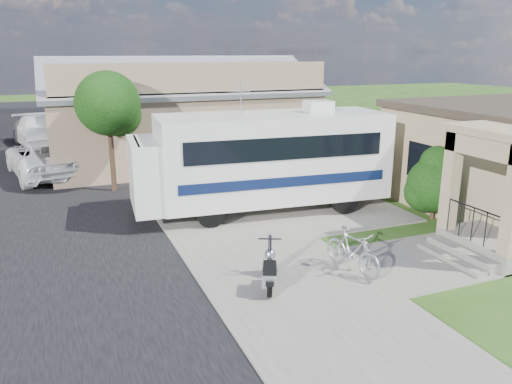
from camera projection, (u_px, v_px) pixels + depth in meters
name	position (u px, v px, depth m)	size (l,w,h in m)	color
ground	(311.00, 263.00, 12.76)	(120.00, 120.00, 0.00)	#1E3F11
street_slab	(11.00, 194.00, 18.95)	(9.00, 80.00, 0.02)	black
sidewalk_slab	(179.00, 178.00, 21.30)	(4.00, 80.00, 0.06)	#65635B
driveway_slab	(288.00, 207.00, 17.31)	(7.00, 6.00, 0.05)	#65635B
walk_slab	(431.00, 259.00, 12.95)	(4.00, 3.00, 0.05)	#65635B
warehouse	(178.00, 120.00, 24.68)	(12.50, 8.40, 5.04)	#7A614C
street_tree_a	(111.00, 107.00, 18.61)	(2.44, 2.40, 4.58)	black
street_tree_b	(89.00, 86.00, 27.49)	(2.44, 2.40, 4.73)	black
street_tree_c	(80.00, 83.00, 35.59)	(2.44, 2.40, 4.42)	black
motorhome	(263.00, 158.00, 16.48)	(8.56, 3.29, 4.29)	silver
shrub	(435.00, 182.00, 15.87)	(1.96, 1.87, 2.40)	black
scooter	(270.00, 271.00, 11.21)	(0.85, 1.47, 1.02)	black
bicycle	(352.00, 253.00, 12.00)	(0.51, 1.80, 1.08)	#A4A5AC
pickup_truck	(45.00, 158.00, 21.58)	(2.66, 5.77, 1.60)	white
van	(41.00, 132.00, 28.35)	(2.36, 5.81, 1.69)	white
garden_hose	(441.00, 245.00, 13.74)	(0.43, 0.43, 0.19)	#155F13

